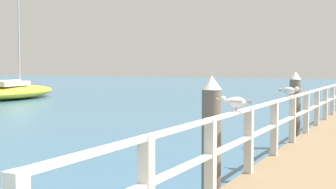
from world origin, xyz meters
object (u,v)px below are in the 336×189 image
dock_piling_near (211,144)px  boat_0 (16,91)px  seagull_foreground (235,102)px  dock_piling_far (295,110)px  seagull_background (289,90)px

dock_piling_near → boat_0: (-19.84, 15.97, -0.51)m
dock_piling_near → seagull_foreground: dock_piling_near is taller
dock_piling_far → seagull_foreground: (0.37, -5.87, 0.62)m
boat_0 → dock_piling_near: bearing=-49.2°
boat_0 → seagull_background: bearing=-42.4°
dock_piling_far → seagull_background: dock_piling_far is taller
dock_piling_far → seagull_foreground: dock_piling_far is taller
dock_piling_near → seagull_foreground: bearing=-10.5°
dock_piling_near → boat_0: bearing=141.2°
dock_piling_far → seagull_foreground: 5.91m
dock_piling_far → seagull_foreground: bearing=-86.4°
seagull_foreground → seagull_background: bearing=-32.2°
dock_piling_near → seagull_background: size_ratio=4.25×
dock_piling_near → dock_piling_far: 5.80m
dock_piling_far → seagull_background: bearing=-81.1°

